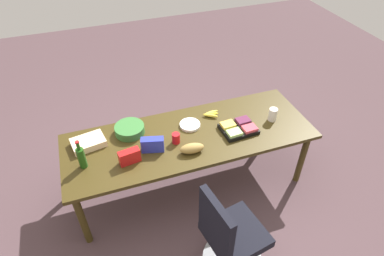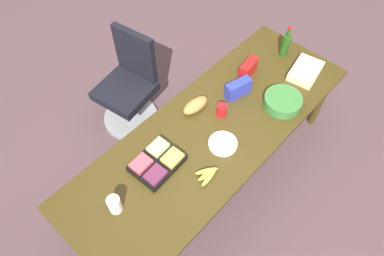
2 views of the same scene
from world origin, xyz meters
TOP-DOWN VIEW (x-y plane):
  - ground_plane at (0.00, 0.00)m, footprint 10.00×10.00m
  - conference_table at (0.00, 0.00)m, footprint 2.59×0.92m
  - office_chair at (0.00, -1.05)m, footprint 0.56×0.56m
  - wine_bottle at (-1.08, -0.09)m, footprint 0.08×0.08m
  - salad_bowl at (-0.58, 0.25)m, footprint 0.36×0.36m
  - sheet_cake at (-1.00, 0.20)m, footprint 0.35×0.27m
  - mayo_jar at (0.93, -0.05)m, footprint 0.10×0.10m
  - paper_plate_stack at (0.05, 0.14)m, footprint 0.22×0.22m
  - bread_loaf at (-0.06, -0.24)m, footprint 0.25×0.13m
  - fruit_platter at (0.50, -0.10)m, footprint 0.37×0.30m
  - red_solo_cup at (-0.17, -0.05)m, footprint 0.08×0.08m
  - chip_bag_red at (-0.66, -0.17)m, footprint 0.21×0.11m
  - chip_bag_blue at (-0.42, -0.09)m, footprint 0.23×0.13m
  - banana_bunch at (0.32, 0.23)m, footprint 0.19×0.14m

SIDE VIEW (x-z plane):
  - ground_plane at x=0.00m, z-range 0.00..0.00m
  - office_chair at x=0.00m, z-range -0.11..0.90m
  - conference_table at x=0.00m, z-range 0.31..1.05m
  - paper_plate_stack at x=0.05m, z-range 0.75..0.78m
  - banana_bunch at x=0.32m, z-range 0.76..0.79m
  - fruit_platter at x=0.50m, z-range 0.74..0.82m
  - sheet_cake at x=-1.00m, z-range 0.75..0.82m
  - salad_bowl at x=-0.58m, z-range 0.75..0.84m
  - bread_loaf at x=-0.06m, z-range 0.75..0.85m
  - red_solo_cup at x=-0.17m, z-range 0.75..0.86m
  - chip_bag_red at x=-0.66m, z-range 0.75..0.89m
  - mayo_jar at x=0.93m, z-range 0.75..0.89m
  - chip_bag_blue at x=-0.42m, z-range 0.75..0.90m
  - wine_bottle at x=-1.08m, z-range 0.71..1.02m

